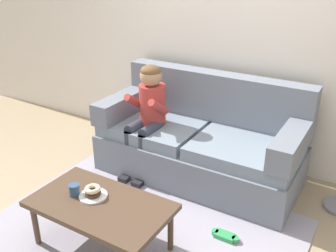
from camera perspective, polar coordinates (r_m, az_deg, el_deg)
name	(u,v)px	position (r m, az deg, el deg)	size (l,w,h in m)	color
ground	(156,218)	(3.30, -1.85, -13.73)	(10.00, 10.00, 0.00)	#9E896B
wall_back	(230,26)	(3.90, 9.39, 14.67)	(8.00, 0.10, 2.80)	silver
area_rug	(139,234)	(3.14, -4.41, -16.03)	(2.40, 1.83, 0.01)	#9993A3
couch	(201,142)	(3.75, 5.06, -2.42)	(1.95, 0.90, 0.99)	slate
coffee_table	(100,208)	(2.84, -10.17, -12.04)	(1.03, 0.59, 0.41)	#4C3828
person_child	(148,110)	(3.67, -3.03, 2.48)	(0.34, 0.58, 1.10)	#AD3833
plate	(93,196)	(2.89, -11.23, -10.31)	(0.21, 0.21, 0.01)	white
donut	(93,193)	(2.87, -11.27, -9.90)	(0.12, 0.12, 0.04)	#422619
donut_second	(93,189)	(2.85, -11.33, -9.30)	(0.12, 0.12, 0.04)	beige
mug	(74,190)	(2.91, -13.97, -9.35)	(0.08, 0.08, 0.09)	#334C72
toy_controller	(225,237)	(3.11, 8.59, -16.19)	(0.23, 0.09, 0.05)	#339E56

